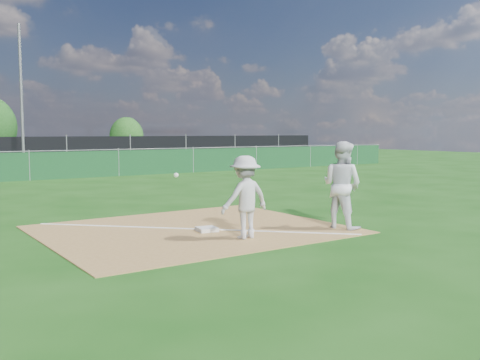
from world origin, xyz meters
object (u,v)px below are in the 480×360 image
(light_pole, at_px, (21,97))
(tree_right, at_px, (126,137))
(first_base, at_px, (207,229))
(runner, at_px, (342,185))
(car_right, at_px, (50,152))
(play_at_first, at_px, (245,197))

(light_pole, distance_m, tree_right, 14.70)
(light_pole, bearing_deg, first_base, -93.57)
(runner, distance_m, car_right, 28.74)
(light_pole, distance_m, first_base, 22.48)
(play_at_first, height_order, runner, runner)
(car_right, xyz_separation_m, tree_right, (7.47, 4.82, 0.99))
(car_right, distance_m, tree_right, 8.94)
(play_at_first, bearing_deg, light_pole, 87.17)
(runner, bearing_deg, light_pole, -9.22)
(first_base, bearing_deg, play_at_first, -77.22)
(light_pole, relative_size, play_at_first, 3.57)
(runner, height_order, tree_right, tree_right)
(runner, height_order, car_right, runner)
(first_base, xyz_separation_m, runner, (2.61, -1.27, 0.88))
(light_pole, height_order, tree_right, light_pole)
(first_base, height_order, runner, runner)
(light_pole, height_order, car_right, light_pole)
(tree_right, bearing_deg, play_at_first, -109.10)
(car_right, height_order, tree_right, tree_right)
(tree_right, bearing_deg, runner, -105.27)
(light_pole, relative_size, runner, 4.27)
(first_base, bearing_deg, car_right, 81.11)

